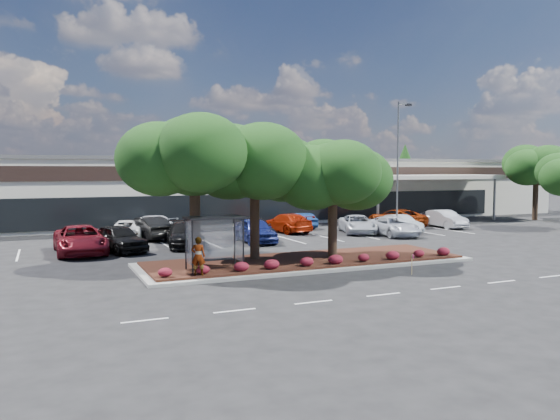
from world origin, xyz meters
name	(u,v)px	position (x,y,z in m)	size (l,w,h in m)	color
ground	(378,273)	(0.00, 0.00, 0.00)	(160.00, 160.00, 0.00)	black
retail_store	(198,188)	(0.06, 33.91, 3.15)	(80.40, 25.20, 6.25)	beige
landscape_island	(306,261)	(-2.00, 4.00, 0.12)	(18.00, 6.00, 0.26)	gray
lane_markings	(288,246)	(-0.14, 10.42, 0.01)	(33.12, 20.06, 0.01)	silver
shrub_row	(324,260)	(-2.00, 1.90, 0.51)	(17.00, 0.80, 0.50)	maroon
bus_shelter	(213,227)	(-7.50, 2.95, 2.31)	(2.75, 1.55, 2.59)	black
island_tree_west	(195,187)	(-8.00, 4.50, 4.21)	(7.20, 7.20, 7.89)	#1B3D11
island_tree_mid	(255,192)	(-4.50, 5.20, 3.92)	(6.60, 6.60, 7.32)	#1B3D11
island_tree_east	(333,199)	(-0.50, 3.70, 3.51)	(5.80, 5.80, 6.50)	#1B3D11
tree_east_far	(536,183)	(31.00, 18.00, 3.81)	(6.40, 6.40, 7.62)	#1B3D11
conifer_north_east	(405,174)	(34.00, 44.00, 4.50)	(3.96, 3.96, 9.00)	#1B3D11
person_waiting	(198,256)	(-8.60, 1.70, 1.15)	(0.65, 0.43, 1.79)	#594C47
light_pole	(399,175)	(11.18, 13.88, 4.68)	(1.43, 0.69, 10.51)	gray
survey_stake	(412,262)	(1.30, -1.00, 0.64)	(0.07, 0.14, 0.99)	tan
car_0	(80,240)	(-13.03, 12.52, 0.86)	(2.84, 6.16, 1.71)	maroon
car_1	(119,238)	(-10.79, 12.47, 0.85)	(2.00, 4.98, 1.70)	black
car_2	(185,235)	(-6.47, 13.06, 0.81)	(2.27, 5.58, 1.62)	black
car_3	(255,230)	(-1.43, 13.18, 0.86)	(2.02, 5.03, 1.71)	navy
car_4	(255,228)	(-0.74, 14.93, 0.85)	(2.02, 5.01, 1.71)	black
car_5	(357,224)	(8.11, 15.08, 0.73)	(2.43, 5.26, 1.46)	silver
car_6	(393,226)	(9.79, 12.55, 0.74)	(2.46, 5.34, 1.48)	silver
car_7	(401,224)	(11.73, 14.24, 0.71)	(1.51, 4.33, 1.43)	#A9B1B6
car_8	(445,219)	(17.43, 15.65, 0.77)	(1.64, 4.70, 1.55)	#A9ADB5
car_9	(127,229)	(-9.38, 18.79, 0.71)	(2.35, 5.09, 1.41)	white
car_10	(148,228)	(-8.04, 17.96, 0.83)	(1.76, 5.03, 1.66)	black
car_11	(152,225)	(-7.36, 19.96, 0.81)	(2.27, 5.57, 1.62)	silver
car_12	(287,223)	(3.15, 17.94, 0.78)	(2.18, 5.36, 1.55)	#A11F06
car_13	(301,221)	(5.70, 20.46, 0.66)	(1.40, 4.03, 1.33)	navy
car_15	(396,218)	(13.96, 17.99, 0.80)	(2.64, 5.73, 1.59)	maroon
car_17	(431,218)	(17.50, 17.58, 0.73)	(2.41, 5.23, 1.45)	silver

